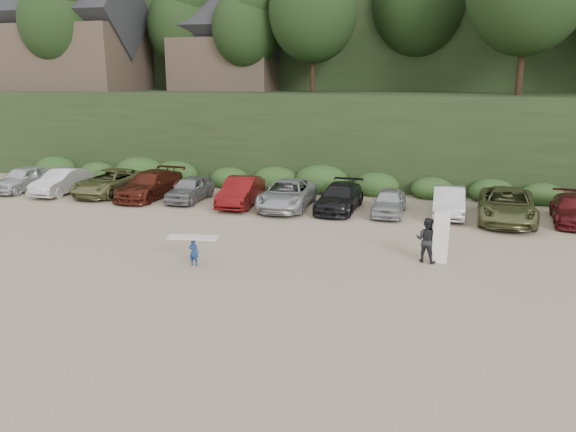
% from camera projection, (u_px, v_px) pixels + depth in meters
% --- Properties ---
extents(ground, '(120.00, 120.00, 0.00)m').
position_uv_depth(ground, '(301.00, 269.00, 21.67)').
color(ground, tan).
rests_on(ground, ground).
extents(hillside_backdrop, '(90.00, 41.50, 28.00)m').
position_uv_depth(hillside_backdrop, '(390.00, 31.00, 52.58)').
color(hillside_backdrop, black).
rests_on(hillside_backdrop, ground).
extents(parked_cars, '(39.76, 6.41, 1.65)m').
position_uv_depth(parked_cars, '(307.00, 194.00, 31.35)').
color(parked_cars, silver).
rests_on(parked_cars, ground).
extents(child_surfer, '(2.04, 0.84, 1.19)m').
position_uv_depth(child_surfer, '(194.00, 246.00, 21.93)').
color(child_surfer, navy).
rests_on(child_surfer, ground).
extents(adult_surfer, '(1.37, 0.92, 2.16)m').
position_uv_depth(adult_surfer, '(428.00, 240.00, 22.30)').
color(adult_surfer, black).
rests_on(adult_surfer, ground).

